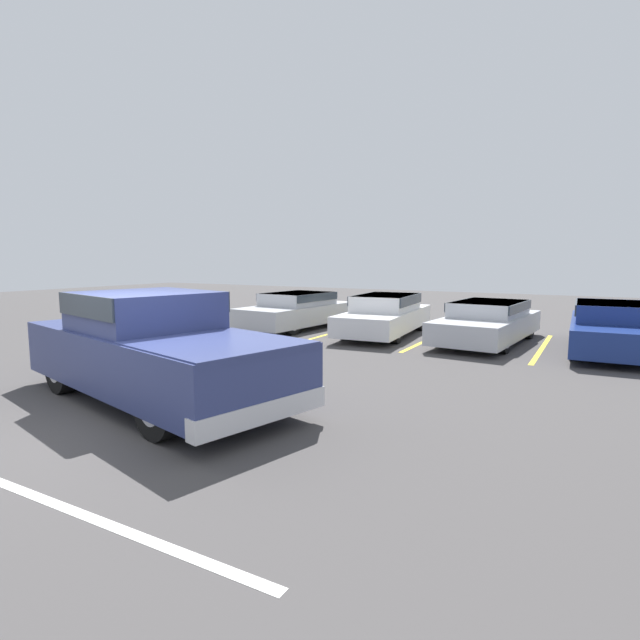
{
  "coord_description": "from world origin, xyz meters",
  "views": [
    {
      "loc": [
        6.03,
        -4.76,
        2.33
      ],
      "look_at": [
        0.79,
        4.55,
        1.0
      ],
      "focal_mm": 28.0,
      "sensor_mm": 36.0,
      "label": 1
    }
  ],
  "objects_px": {
    "wheel_stop_curb": "(363,319)",
    "parked_sedan_d": "(610,326)",
    "parked_sedan_c": "(488,320)",
    "parked_sedan_a": "(297,309)",
    "pickup_truck": "(156,347)",
    "parked_sedan_b": "(385,313)"
  },
  "relations": [
    {
      "from": "parked_sedan_a",
      "to": "wheel_stop_curb",
      "type": "bearing_deg",
      "value": 164.88
    },
    {
      "from": "parked_sedan_a",
      "to": "parked_sedan_b",
      "type": "distance_m",
      "value": 3.14
    },
    {
      "from": "pickup_truck",
      "to": "wheel_stop_curb",
      "type": "relative_size",
      "value": 3.57
    },
    {
      "from": "pickup_truck",
      "to": "wheel_stop_curb",
      "type": "height_order",
      "value": "pickup_truck"
    },
    {
      "from": "parked_sedan_b",
      "to": "parked_sedan_d",
      "type": "relative_size",
      "value": 1.01
    },
    {
      "from": "parked_sedan_a",
      "to": "parked_sedan_c",
      "type": "distance_m",
      "value": 6.14
    },
    {
      "from": "pickup_truck",
      "to": "parked_sedan_c",
      "type": "distance_m",
      "value": 9.27
    },
    {
      "from": "parked_sedan_c",
      "to": "wheel_stop_curb",
      "type": "distance_m",
      "value": 5.81
    },
    {
      "from": "parked_sedan_a",
      "to": "wheel_stop_curb",
      "type": "distance_m",
      "value": 3.18
    },
    {
      "from": "wheel_stop_curb",
      "to": "parked_sedan_a",
      "type": "bearing_deg",
      "value": -110.26
    },
    {
      "from": "wheel_stop_curb",
      "to": "parked_sedan_d",
      "type": "bearing_deg",
      "value": -19.72
    },
    {
      "from": "parked_sedan_d",
      "to": "pickup_truck",
      "type": "bearing_deg",
      "value": -39.28
    },
    {
      "from": "pickup_truck",
      "to": "parked_sedan_d",
      "type": "distance_m",
      "value": 10.7
    },
    {
      "from": "parked_sedan_d",
      "to": "wheel_stop_curb",
      "type": "height_order",
      "value": "parked_sedan_d"
    },
    {
      "from": "parked_sedan_b",
      "to": "wheel_stop_curb",
      "type": "height_order",
      "value": "parked_sedan_b"
    },
    {
      "from": "pickup_truck",
      "to": "parked_sedan_c",
      "type": "relative_size",
      "value": 1.19
    },
    {
      "from": "parked_sedan_c",
      "to": "wheel_stop_curb",
      "type": "bearing_deg",
      "value": -113.92
    },
    {
      "from": "pickup_truck",
      "to": "parked_sedan_d",
      "type": "bearing_deg",
      "value": 66.32
    },
    {
      "from": "parked_sedan_a",
      "to": "pickup_truck",
      "type": "bearing_deg",
      "value": 22.03
    },
    {
      "from": "parked_sedan_c",
      "to": "parked_sedan_a",
      "type": "bearing_deg",
      "value": -83.64
    },
    {
      "from": "parked_sedan_d",
      "to": "wheel_stop_curb",
      "type": "distance_m",
      "value": 8.5
    },
    {
      "from": "parked_sedan_c",
      "to": "parked_sedan_d",
      "type": "height_order",
      "value": "parked_sedan_d"
    }
  ]
}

